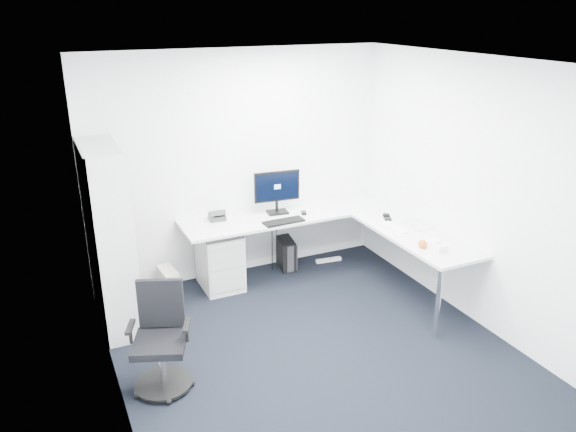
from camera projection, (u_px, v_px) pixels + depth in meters
name	position (u px, v px, depth m)	size (l,w,h in m)	color
ground	(320.00, 357.00, 5.32)	(4.20, 4.20, 0.00)	black
ceiling	(327.00, 64.00, 4.37)	(4.20, 4.20, 0.00)	white
wall_back	(239.00, 166.00, 6.63)	(3.60, 0.02, 2.70)	white
wall_front	(506.00, 352.00, 3.06)	(3.60, 0.02, 2.70)	white
wall_left	(108.00, 262.00, 4.13)	(0.02, 4.20, 2.70)	white
wall_right	(483.00, 197.00, 5.56)	(0.02, 4.20, 2.70)	white
l_desk	(306.00, 253.00, 6.59)	(2.72, 1.53, 0.80)	silver
drawer_pedestal	(220.00, 260.00, 6.55)	(0.44, 0.55, 0.68)	silver
bookshelf	(109.00, 239.00, 5.57)	(0.37, 0.95, 1.90)	#B2B4B4
task_chair	(159.00, 341.00, 4.74)	(0.53, 0.53, 0.94)	black
black_pc_tower	(286.00, 253.00, 7.10)	(0.17, 0.39, 0.38)	black
beige_pc_tower	(169.00, 283.00, 6.38)	(0.16, 0.35, 0.34)	beige
power_strip	(329.00, 260.00, 7.31)	(0.34, 0.06, 0.04)	white
monitor	(277.00, 192.00, 6.63)	(0.56, 0.18, 0.53)	black
black_keyboard	(284.00, 222.00, 6.42)	(0.48, 0.17, 0.02)	black
mouse	(304.00, 213.00, 6.68)	(0.06, 0.09, 0.03)	black
desk_phone	(217.00, 215.00, 6.49)	(0.18, 0.18, 0.12)	#2B2B2E
laptop	(418.00, 215.00, 6.30)	(0.35, 0.34, 0.25)	silver
white_keyboard	(395.00, 227.00, 6.27)	(0.11, 0.38, 0.01)	white
headphones	(387.00, 216.00, 6.54)	(0.12, 0.20, 0.05)	black
orange_fruit	(422.00, 244.00, 5.74)	(0.09, 0.09, 0.09)	#D05C12
tissue_box	(436.00, 246.00, 5.70)	(0.12, 0.22, 0.08)	white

